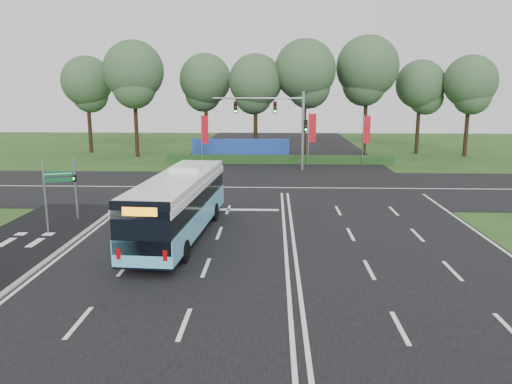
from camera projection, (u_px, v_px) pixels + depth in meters
ground at (285, 235)px, 25.06m from camera, size 120.00×120.00×0.00m
road_main at (285, 234)px, 25.06m from camera, size 20.00×120.00×0.04m
road_cross at (281, 188)px, 36.80m from camera, size 120.00×14.00×0.05m
bike_path at (10, 250)px, 22.56m from camera, size 5.00×18.00×0.06m
kerb_strip at (62, 250)px, 22.47m from camera, size 0.25×18.00×0.12m
city_bus at (179, 204)px, 24.28m from camera, size 3.16×11.63×3.30m
pedestrian_signal at (75, 186)px, 27.60m from camera, size 0.31×0.42×3.46m
street_sign at (52, 188)px, 24.99m from camera, size 1.35×0.56×3.66m
banner_flag_left at (204, 133)px, 46.76m from camera, size 0.69×0.27×4.87m
banner_flag_mid at (311, 132)px, 47.13m from camera, size 0.74×0.09×5.03m
banner_flag_right at (366, 133)px, 47.39m from camera, size 0.70×0.21×4.82m
traffic_light_gantry at (283, 118)px, 44.18m from camera, size 8.41×0.28×7.00m
hedge at (280, 160)px, 48.96m from camera, size 22.00×1.20×0.80m
blue_hoarding at (241, 149)px, 51.41m from camera, size 10.00×0.30×2.20m
eucalyptus_row at (277, 76)px, 53.52m from camera, size 47.53×9.61×12.87m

